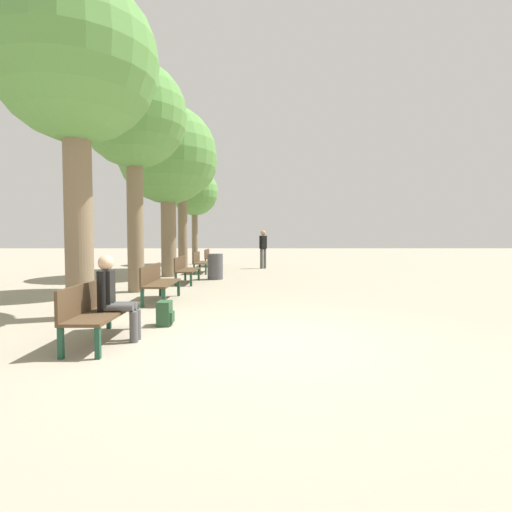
# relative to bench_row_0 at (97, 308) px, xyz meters

# --- Properties ---
(ground_plane) EXTENTS (80.00, 80.00, 0.00)m
(ground_plane) POSITION_rel_bench_row_0_xyz_m (2.21, -0.02, -0.47)
(ground_plane) COLOR gray
(bench_row_0) EXTENTS (0.53, 1.62, 0.81)m
(bench_row_0) POSITION_rel_bench_row_0_xyz_m (0.00, 0.00, 0.00)
(bench_row_0) COLOR #4C3823
(bench_row_0) RESTS_ON ground_plane
(bench_row_1) EXTENTS (0.53, 1.62, 0.81)m
(bench_row_1) POSITION_rel_bench_row_0_xyz_m (0.00, 3.37, 0.00)
(bench_row_1) COLOR #4C3823
(bench_row_1) RESTS_ON ground_plane
(bench_row_2) EXTENTS (0.53, 1.62, 0.81)m
(bench_row_2) POSITION_rel_bench_row_0_xyz_m (0.00, 6.74, 0.00)
(bench_row_2) COLOR #4C3823
(bench_row_2) RESTS_ON ground_plane
(bench_row_3) EXTENTS (0.53, 1.62, 0.81)m
(bench_row_3) POSITION_rel_bench_row_0_xyz_m (0.00, 10.11, 0.00)
(bench_row_3) COLOR #4C3823
(bench_row_3) RESTS_ON ground_plane
(bench_row_4) EXTENTS (0.53, 1.62, 0.81)m
(bench_row_4) POSITION_rel_bench_row_0_xyz_m (0.00, 13.48, 0.00)
(bench_row_4) COLOR #4C3823
(bench_row_4) RESTS_ON ground_plane
(tree_row_0) EXTENTS (2.82, 2.82, 5.89)m
(tree_row_0) POSITION_rel_bench_row_0_xyz_m (-0.93, 1.59, 3.92)
(tree_row_0) COLOR #7A664C
(tree_row_0) RESTS_ON ground_plane
(tree_row_1) EXTENTS (2.69, 2.69, 5.87)m
(tree_row_1) POSITION_rel_bench_row_0_xyz_m (-0.93, 4.87, 3.98)
(tree_row_1) COLOR #7A664C
(tree_row_1) RESTS_ON ground_plane
(tree_row_2) EXTENTS (3.43, 3.43, 6.01)m
(tree_row_2) POSITION_rel_bench_row_0_xyz_m (-0.93, 8.77, 3.77)
(tree_row_2) COLOR #7A664C
(tree_row_2) RESTS_ON ground_plane
(tree_row_3) EXTENTS (2.94, 2.94, 6.03)m
(tree_row_3) POSITION_rel_bench_row_0_xyz_m (-0.93, 11.49, 4.03)
(tree_row_3) COLOR #7A664C
(tree_row_3) RESTS_ON ground_plane
(tree_row_4) EXTENTS (2.37, 2.37, 4.84)m
(tree_row_4) POSITION_rel_bench_row_0_xyz_m (-0.93, 14.82, 3.15)
(tree_row_4) COLOR #7A664C
(tree_row_4) RESTS_ON ground_plane
(person_seated) EXTENTS (0.55, 0.31, 1.19)m
(person_seated) POSITION_rel_bench_row_0_xyz_m (0.23, 0.04, 0.17)
(person_seated) COLOR #4C4C4C
(person_seated) RESTS_ON ground_plane
(backpack) EXTENTS (0.25, 0.30, 0.39)m
(backpack) POSITION_rel_bench_row_0_xyz_m (0.70, 0.99, -0.27)
(backpack) COLOR #284C2D
(backpack) RESTS_ON ground_plane
(pedestrian_near) EXTENTS (0.34, 0.29, 1.68)m
(pedestrian_near) POSITION_rel_bench_row_0_xyz_m (2.49, 12.20, 0.50)
(pedestrian_near) COLOR #4C4C4C
(pedestrian_near) RESTS_ON ground_plane
(trash_bin) EXTENTS (0.51, 0.51, 0.85)m
(trash_bin) POSITION_rel_bench_row_0_xyz_m (0.82, 7.82, -0.04)
(trash_bin) COLOR #4C4C51
(trash_bin) RESTS_ON ground_plane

